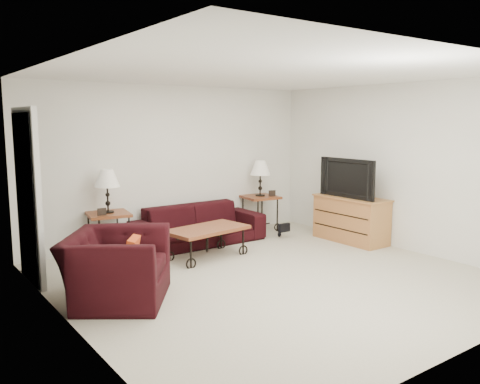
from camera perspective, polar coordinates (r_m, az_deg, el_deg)
name	(u,v)px	position (r m, az deg, el deg)	size (l,w,h in m)	color
ground	(273,278)	(6.32, 3.79, -9.76)	(5.00, 5.00, 0.00)	#BEB5A2
wall_back	(175,164)	(8.12, -7.50, 3.23)	(5.00, 0.02, 2.50)	white
wall_front	(472,207)	(4.45, 25.01, -1.61)	(5.00, 0.02, 2.50)	white
wall_left	(65,197)	(4.86, -19.37, -0.54)	(0.02, 5.00, 2.50)	white
wall_right	(401,167)	(7.88, 18.00, 2.74)	(0.02, 5.00, 2.50)	white
ceiling	(275,73)	(6.04, 4.02, 13.44)	(5.00, 5.00, 0.00)	white
doorway	(27,199)	(6.48, -23.24, -0.70)	(0.08, 0.94, 2.04)	black
sofa	(199,225)	(7.92, -4.74, -3.77)	(2.09, 0.82, 0.61)	black
side_table_left	(109,234)	(7.47, -14.77, -4.68)	(0.58, 0.58, 0.63)	brown
side_table_right	(260,213)	(8.84, 2.31, -2.44)	(0.57, 0.57, 0.62)	brown
lamp_left	(107,191)	(7.36, -14.95, 0.10)	(0.36, 0.36, 0.63)	black
lamp_right	(260,178)	(8.74, 2.33, 1.58)	(0.35, 0.35, 0.62)	black
photo_frame_left	(102,212)	(7.21, -15.55, -2.20)	(0.13, 0.02, 0.10)	black
photo_frame_right	(272,193)	(8.75, 3.70, -0.14)	(0.12, 0.02, 0.10)	black
coffee_table	(207,243)	(7.15, -3.79, -5.81)	(1.16, 0.63, 0.44)	brown
armchair	(117,267)	(5.60, -13.92, -8.36)	(1.15, 1.00, 0.75)	black
throw_pillow	(131,253)	(5.58, -12.34, -6.83)	(0.34, 0.09, 0.34)	#DB471C
tv_stand	(351,219)	(8.24, 12.58, -3.06)	(0.50, 1.21, 0.73)	#BD8B46
television	(351,178)	(8.13, 12.64, 1.60)	(1.08, 0.14, 0.62)	black
backpack	(279,224)	(8.39, 4.55, -3.70)	(0.34, 0.26, 0.44)	black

